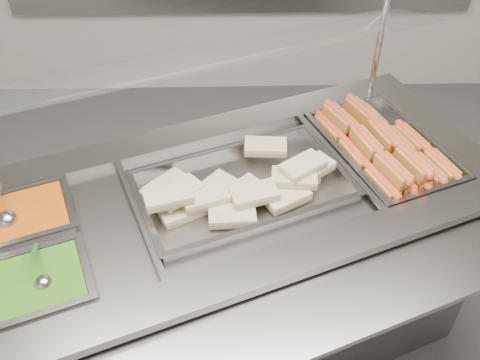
{
  "coord_description": "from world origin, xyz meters",
  "views": [
    {
      "loc": [
        -0.1,
        -0.93,
        2.11
      ],
      "look_at": [
        -0.06,
        0.41,
        0.92
      ],
      "focal_mm": 40.0,
      "sensor_mm": 36.0,
      "label": 1
    }
  ],
  "objects_px": {
    "pan_hotdogs": "(382,153)",
    "serving_spoon": "(42,278)",
    "ladle": "(7,219)",
    "pan_wraps": "(243,190)",
    "sneeze_guard": "(198,61)",
    "steam_counter": "(228,274)"
  },
  "relations": [
    {
      "from": "sneeze_guard",
      "to": "pan_hotdogs",
      "type": "relative_size",
      "value": 2.58
    },
    {
      "from": "sneeze_guard",
      "to": "pan_wraps",
      "type": "relative_size",
      "value": 2.11
    },
    {
      "from": "sneeze_guard",
      "to": "pan_wraps",
      "type": "xyz_separation_m",
      "value": [
        0.14,
        -0.18,
        -0.39
      ]
    },
    {
      "from": "sneeze_guard",
      "to": "pan_wraps",
      "type": "height_order",
      "value": "sneeze_guard"
    },
    {
      "from": "steam_counter",
      "to": "pan_hotdogs",
      "type": "distance_m",
      "value": 0.75
    },
    {
      "from": "pan_wraps",
      "to": "steam_counter",
      "type": "bearing_deg",
      "value": -158.35
    },
    {
      "from": "sneeze_guard",
      "to": "serving_spoon",
      "type": "height_order",
      "value": "sneeze_guard"
    },
    {
      "from": "pan_hotdogs",
      "to": "serving_spoon",
      "type": "distance_m",
      "value": 1.25
    },
    {
      "from": "sneeze_guard",
      "to": "pan_hotdogs",
      "type": "distance_m",
      "value": 0.78
    },
    {
      "from": "steam_counter",
      "to": "serving_spoon",
      "type": "distance_m",
      "value": 0.78
    },
    {
      "from": "sneeze_guard",
      "to": "pan_wraps",
      "type": "distance_m",
      "value": 0.45
    },
    {
      "from": "pan_wraps",
      "to": "sneeze_guard",
      "type": "bearing_deg",
      "value": 127.0
    },
    {
      "from": "pan_wraps",
      "to": "pan_hotdogs",
      "type": "bearing_deg",
      "value": 21.65
    },
    {
      "from": "serving_spoon",
      "to": "sneeze_guard",
      "type": "bearing_deg",
      "value": 52.58
    },
    {
      "from": "ladle",
      "to": "serving_spoon",
      "type": "distance_m",
      "value": 0.29
    },
    {
      "from": "ladle",
      "to": "serving_spoon",
      "type": "bearing_deg",
      "value": -54.34
    },
    {
      "from": "pan_hotdogs",
      "to": "serving_spoon",
      "type": "bearing_deg",
      "value": -151.46
    },
    {
      "from": "serving_spoon",
      "to": "steam_counter",
      "type": "bearing_deg",
      "value": 35.35
    },
    {
      "from": "sneeze_guard",
      "to": "pan_hotdogs",
      "type": "xyz_separation_m",
      "value": [
        0.66,
        0.03,
        -0.41
      ]
    },
    {
      "from": "pan_wraps",
      "to": "serving_spoon",
      "type": "relative_size",
      "value": 4.59
    },
    {
      "from": "steam_counter",
      "to": "sneeze_guard",
      "type": "xyz_separation_m",
      "value": [
        -0.08,
        0.2,
        0.82
      ]
    },
    {
      "from": "steam_counter",
      "to": "serving_spoon",
      "type": "xyz_separation_m",
      "value": [
        -0.52,
        -0.37,
        0.46
      ]
    }
  ]
}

